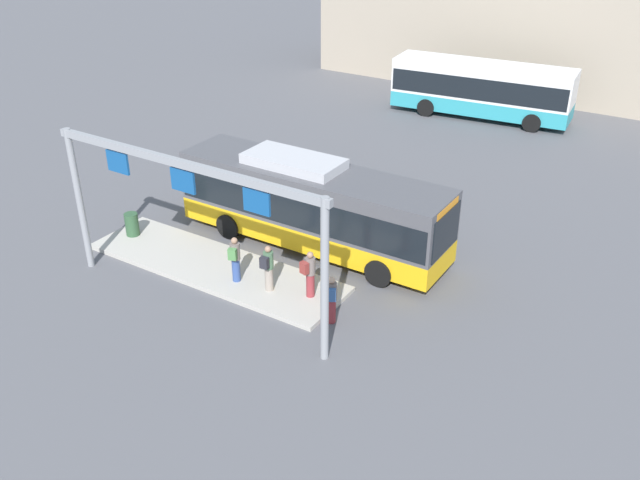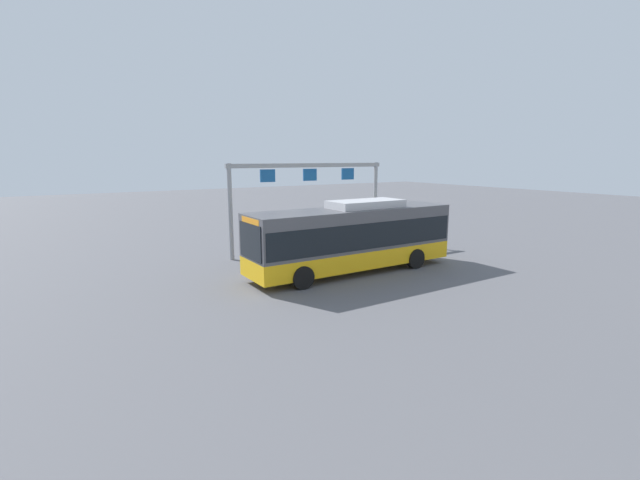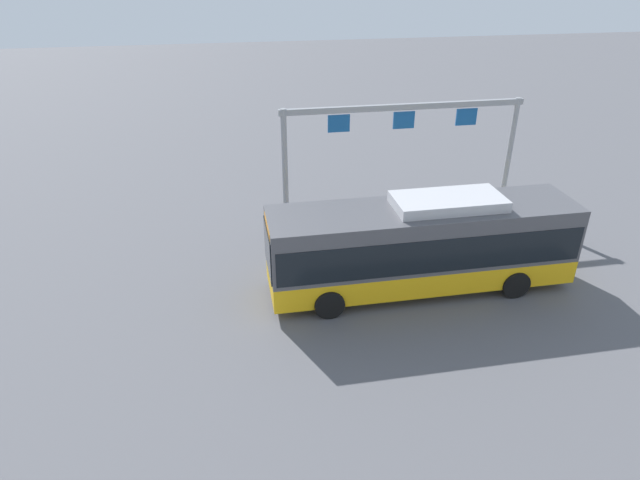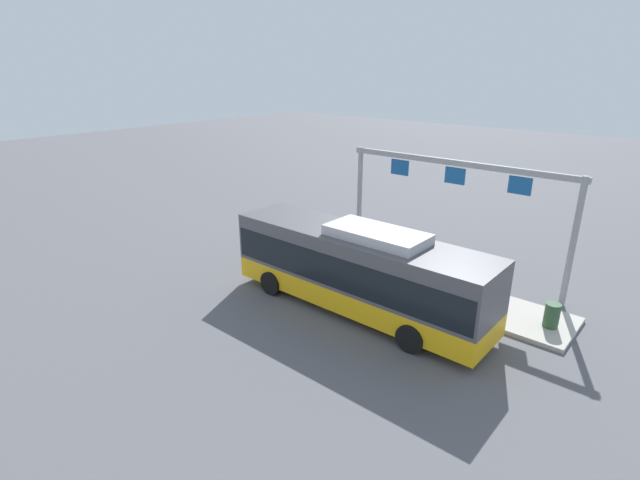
% 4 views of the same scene
% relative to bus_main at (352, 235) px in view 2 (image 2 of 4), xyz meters
% --- Properties ---
extents(ground_plane, '(120.00, 120.00, 0.00)m').
position_rel_bus_main_xyz_m(ground_plane, '(0.01, 0.00, -1.81)').
color(ground_plane, '#56565B').
extents(platform_curb, '(10.00, 2.80, 0.16)m').
position_rel_bus_main_xyz_m(platform_curb, '(-2.00, -3.34, -1.73)').
color(platform_curb, '#B2ADA3').
rests_on(platform_curb, ground).
extents(bus_main, '(10.61, 2.73, 3.46)m').
position_rel_bus_main_xyz_m(bus_main, '(0.00, 0.00, 0.00)').
color(bus_main, '#EAAD14').
rests_on(bus_main, ground).
extents(person_boarding, '(0.53, 0.61, 1.67)m').
position_rel_bus_main_xyz_m(person_boarding, '(3.26, -3.94, -0.92)').
color(person_boarding, maroon).
rests_on(person_boarding, ground).
extents(person_waiting_near, '(0.43, 0.58, 1.67)m').
position_rel_bus_main_xyz_m(person_waiting_near, '(1.99, -3.23, -0.76)').
color(person_waiting_near, maroon).
rests_on(person_waiting_near, platform_curb).
extents(person_waiting_mid, '(0.37, 0.55, 1.67)m').
position_rel_bus_main_xyz_m(person_waiting_mid, '(0.62, -3.65, -0.76)').
color(person_waiting_mid, gray).
rests_on(person_waiting_mid, platform_curb).
extents(person_waiting_far, '(0.47, 0.59, 1.67)m').
position_rel_bus_main_xyz_m(person_waiting_far, '(-0.67, -3.78, -0.76)').
color(person_waiting_far, '#334C8C').
rests_on(person_waiting_far, platform_curb).
extents(platform_sign_gantry, '(10.37, 0.24, 5.20)m').
position_rel_bus_main_xyz_m(platform_sign_gantry, '(-0.97, -5.56, 2.00)').
color(platform_sign_gantry, gray).
rests_on(platform_sign_gantry, ground).
extents(trash_bin, '(0.52, 0.52, 0.90)m').
position_rel_bus_main_xyz_m(trash_bin, '(-6.18, -3.24, -1.20)').
color(trash_bin, '#2D5133').
rests_on(trash_bin, platform_curb).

